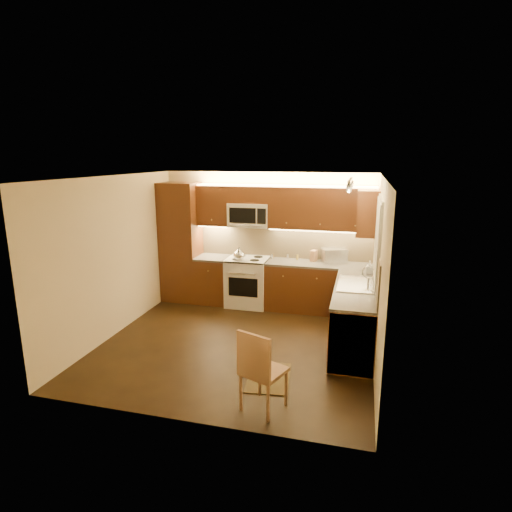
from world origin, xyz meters
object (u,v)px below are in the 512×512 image
(knife_block, at_px, (314,256))
(toaster_oven, at_px, (334,255))
(sink, at_px, (356,280))
(stove, at_px, (248,282))
(microwave, at_px, (249,215))
(dining_chair, at_px, (264,369))
(soap_bottle, at_px, (370,267))
(kettle, at_px, (239,254))

(knife_block, bearing_deg, toaster_oven, 16.88)
(sink, height_order, knife_block, knife_block)
(stove, height_order, microwave, microwave)
(dining_chair, bearing_deg, microwave, 129.14)
(stove, distance_m, soap_bottle, 2.31)
(stove, xyz_separation_m, dining_chair, (1.08, -3.22, 0.02))
(stove, relative_size, kettle, 3.74)
(stove, xyz_separation_m, microwave, (0.00, 0.14, 1.26))
(kettle, height_order, knife_block, kettle)
(toaster_oven, bearing_deg, knife_block, 161.04)
(kettle, xyz_separation_m, soap_bottle, (2.31, -0.27, -0.03))
(knife_block, height_order, dining_chair, knife_block)
(sink, height_order, toaster_oven, toaster_oven)
(microwave, relative_size, sink, 0.88)
(kettle, height_order, dining_chair, kettle)
(stove, xyz_separation_m, toaster_oven, (1.58, 0.18, 0.57))
(dining_chair, bearing_deg, kettle, 132.71)
(stove, distance_m, kettle, 0.62)
(stove, relative_size, dining_chair, 0.95)
(toaster_oven, bearing_deg, kettle, 171.62)
(microwave, distance_m, knife_block, 1.41)
(sink, relative_size, knife_block, 4.24)
(knife_block, relative_size, soap_bottle, 0.93)
(soap_bottle, bearing_deg, dining_chair, -110.87)
(soap_bottle, bearing_deg, toaster_oven, 136.31)
(microwave, height_order, dining_chair, microwave)
(soap_bottle, bearing_deg, knife_block, 149.28)
(stove, height_order, soap_bottle, soap_bottle)
(soap_bottle, bearing_deg, microwave, 166.39)
(stove, xyz_separation_m, kettle, (-0.11, -0.18, 0.58))
(toaster_oven, relative_size, knife_block, 2.12)
(microwave, xyz_separation_m, knife_block, (1.22, 0.03, -0.72))
(knife_block, bearing_deg, kettle, -149.77)
(soap_bottle, bearing_deg, sink, -105.52)
(soap_bottle, height_order, dining_chair, soap_bottle)
(sink, bearing_deg, kettle, 155.97)
(toaster_oven, bearing_deg, soap_bottle, -65.32)
(sink, xyz_separation_m, knife_block, (-0.78, 1.29, 0.03))
(stove, xyz_separation_m, soap_bottle, (2.20, -0.45, 0.55))
(sink, distance_m, dining_chair, 2.34)
(toaster_oven, bearing_deg, sink, -92.39)
(microwave, distance_m, sink, 2.48)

